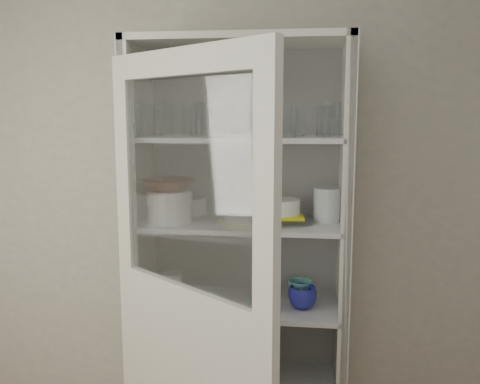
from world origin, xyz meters
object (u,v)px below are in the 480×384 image
Objects in this scene: plate_stack_front at (170,213)px; measuring_cups at (165,297)px; tin_box at (252,371)px; cupboard_door at (189,342)px; white_canister at (172,285)px; glass_platter at (282,219)px; plate_stack_back at (184,205)px; mug_teal at (300,291)px; mug_white at (267,304)px; goblet_2 at (243,119)px; cream_dish at (224,371)px; cream_bowl at (170,198)px; grey_bowl_stack at (327,205)px; goblet_0 at (200,117)px; terracotta_bowl at (169,185)px; goblet_3 at (329,119)px; pantry_cabinet at (241,281)px; white_ramekin at (282,207)px; yellow_trivet at (282,216)px; teal_jar at (259,290)px; mug_blue at (302,297)px; goblet_1 at (253,119)px.

plate_stack_front is 0.43m from measuring_cups.
cupboard_door is at bearing -111.44° from tin_box.
white_canister reaches higher than measuring_cups.
plate_stack_back is at bearing 166.07° from glass_platter.
mug_white is at bearing -137.46° from mug_teal.
tin_box is at bearing 93.02° from mug_white.
mug_white is (0.13, -0.21, -0.83)m from goblet_2.
plate_stack_back is at bearing 145.21° from cream_dish.
grey_bowl_stack is at bearing 8.26° from cream_bowl.
measuring_cups is (-0.65, -0.07, -0.04)m from mug_teal.
goblet_0 reaches higher than terracotta_bowl.
cupboard_door is at bearing -132.42° from goblet_3.
white_canister is (-0.20, 0.53, 0.05)m from cupboard_door.
mug_white is at bearing -19.45° from white_canister.
cream_dish is at bearing 13.51° from cream_bowl.
pantry_cabinet is 0.44m from white_ramekin.
cream_bowl is 1.12× the size of yellow_trivet.
mug_teal reaches higher than tin_box.
teal_jar is 1.09× the size of measuring_cups.
cream_bowl is 1.81× the size of mug_teal.
yellow_trivet is at bearing 9.83° from cream_bowl.
plate_stack_front is 0.90m from tin_box.
white_canister is at bearing 102.50° from plate_stack_front.
terracotta_bowl is 1.18× the size of yellow_trivet.
pantry_cabinet is 13.17× the size of goblet_3.
terracotta_bowl is 0.53m from white_canister.
teal_jar is at bearing 9.39° from measuring_cups.
pantry_cabinet is 15.84× the size of mug_blue.
white_canister is (-0.13, -0.08, -0.83)m from goblet_0.
white_ramekin is at bearing 43.58° from mug_white.
grey_bowl_stack reaches higher than measuring_cups.
goblet_3 reaches higher than teal_jar.
cream_dish is at bearing -174.41° from grey_bowl_stack.
mug_teal reaches higher than measuring_cups.
mug_blue reaches higher than measuring_cups.
goblet_3 reaches higher than plate_stack_back.
yellow_trivet is at bearing 9.83° from terracotta_bowl.
goblet_1 is 0.45m from white_ramekin.
mug_white reaches higher than tin_box.
terracotta_bowl is at bearing -94.64° from plate_stack_back.
white_ramekin is 1.26× the size of mug_blue.
goblet_1 is 0.83m from teal_jar.
teal_jar is (0.39, -0.11, -0.39)m from plate_stack_back.
glass_platter is at bearing -13.60° from pantry_cabinet.
cream_bowl is at bearing -170.17° from white_ramekin.
yellow_trivet reaches higher than white_canister.
measuring_cups reaches higher than tin_box.
cream_bowl is 1.81× the size of white_canister.
terracotta_bowl is (-0.11, -0.18, -0.31)m from goblet_0.
cream_dish is at bearing -164.62° from teal_jar.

